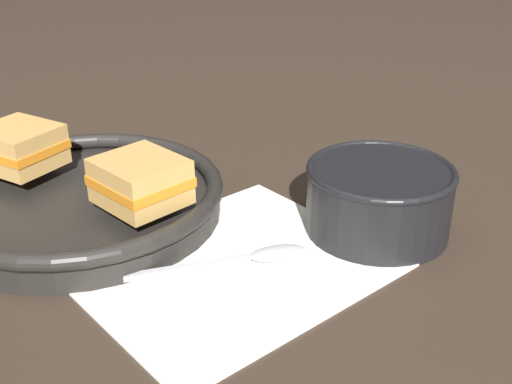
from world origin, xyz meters
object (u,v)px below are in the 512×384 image
Objects in this scene: sandwich_near_left at (19,147)px; sandwich_near_right at (140,181)px; skillet at (79,199)px; soup_bowl at (379,195)px; spoon at (254,257)px.

sandwich_near_left is 1.14× the size of sandwich_near_right.
soup_bowl is at bearing -44.39° from skillet.
spoon is at bearing 168.05° from soup_bowl.
soup_bowl is 0.39× the size of skillet.
sandwich_near_left is at bearing 134.70° from spoon.
soup_bowl is at bearing 9.76° from spoon.
soup_bowl is 0.40m from sandwich_near_left.
soup_bowl is 0.89× the size of spoon.
spoon is at bearing -67.01° from sandwich_near_left.
sandwich_near_right is at bearing 138.81° from spoon.
sandwich_near_right reaches higher than skillet.
skillet is 3.79× the size of sandwich_near_left.
sandwich_near_left is (-0.03, 0.08, 0.04)m from skillet.
spoon is 0.30m from sandwich_near_left.
sandwich_near_left reaches higher than spoon.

